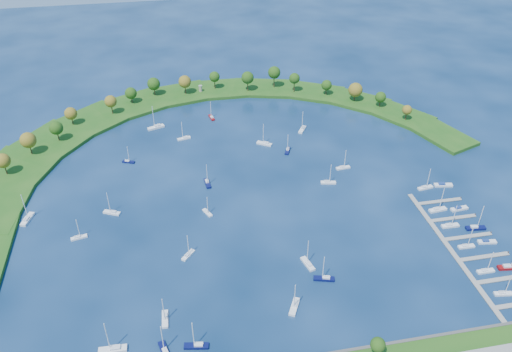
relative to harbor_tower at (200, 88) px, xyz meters
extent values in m
plane|color=#061E3C|center=(12.28, -114.97, -4.25)|extent=(700.00, 700.00, 0.00)
cylinder|color=#382314|center=(37.28, -221.97, 0.15)|extent=(0.56, 0.56, 5.60)
sphere|color=#1B4711|center=(37.28, -221.97, 3.99)|extent=(5.20, 5.20, 5.20)
cube|color=#1B4F15|center=(-106.55, -77.40, -3.25)|extent=(50.23, 54.30, 2.00)
cube|color=#1B4F15|center=(-91.75, -50.40, -3.25)|extent=(54.07, 56.09, 2.00)
cube|color=#1B4F15|center=(-70.93, -27.71, -3.25)|extent=(55.20, 54.07, 2.00)
cube|color=#1B4F15|center=(-45.29, -10.65, -3.25)|extent=(53.65, 48.47, 2.00)
cube|color=#1B4F15|center=(-16.32, -0.21, -3.25)|extent=(49.62, 39.75, 2.00)
cube|color=#1B4F15|center=(14.31, 3.01, -3.25)|extent=(44.32, 29.96, 2.00)
cube|color=#1B4F15|center=(44.82, -1.18, -3.25)|extent=(49.49, 38.05, 2.00)
cube|color=#1B4F15|center=(73.44, -12.53, -3.25)|extent=(51.13, 44.12, 2.00)
cube|color=#1B4F15|center=(98.53, -30.40, -3.25)|extent=(49.19, 47.96, 2.00)
cube|color=#1B4F15|center=(118.62, -53.73, -3.25)|extent=(43.90, 49.49, 2.00)
cube|color=#1B4F15|center=(132.56, -81.20, -3.25)|extent=(35.67, 48.74, 2.00)
cylinder|color=#382314|center=(-108.84, -81.00, 1.11)|extent=(0.56, 0.56, 6.70)
sphere|color=brown|center=(-108.84, -81.00, 5.99)|extent=(7.64, 7.64, 7.64)
cylinder|color=#382314|center=(-99.43, -62.72, 1.28)|extent=(0.56, 0.56, 7.06)
sphere|color=brown|center=(-99.43, -62.72, 6.55)|extent=(8.71, 8.71, 8.71)
cylinder|color=#382314|center=(-86.49, -50.41, 1.09)|extent=(0.56, 0.56, 6.68)
sphere|color=#1B4711|center=(-86.49, -50.41, 5.99)|extent=(7.77, 7.77, 7.77)
cylinder|color=#382314|center=(-80.53, -32.01, 0.73)|extent=(0.56, 0.56, 5.95)
sphere|color=brown|center=(-80.53, -32.01, 5.21)|extent=(7.52, 7.52, 7.52)
cylinder|color=#382314|center=(-57.52, -22.25, 1.31)|extent=(0.56, 0.56, 7.12)
sphere|color=brown|center=(-57.52, -22.25, 6.37)|extent=(7.51, 7.51, 7.51)
cylinder|color=#382314|center=(-45.60, -8.87, 0.43)|extent=(0.56, 0.56, 5.36)
sphere|color=#1B4711|center=(-45.60, -8.87, 4.64)|extent=(7.62, 7.62, 7.62)
cylinder|color=#382314|center=(-30.69, 0.03, 0.98)|extent=(0.56, 0.56, 6.46)
sphere|color=#1B4711|center=(-30.69, 0.03, 5.91)|extent=(8.48, 8.48, 8.48)
cylinder|color=#382314|center=(-10.24, -1.77, 1.32)|extent=(0.56, 0.56, 7.14)
sphere|color=brown|center=(-10.24, -1.77, 6.57)|extent=(8.41, 8.41, 8.41)
cylinder|color=#382314|center=(10.18, 2.71, 1.43)|extent=(0.56, 0.56, 7.34)
sphere|color=#1B4711|center=(10.18, 2.71, 6.53)|extent=(7.16, 7.16, 7.16)
cylinder|color=#382314|center=(31.66, -4.93, 1.72)|extent=(0.56, 0.56, 7.93)
sphere|color=#1B4711|center=(31.66, -4.93, 7.36)|extent=(8.37, 8.37, 8.37)
cylinder|color=#382314|center=(50.39, -2.90, 2.39)|extent=(0.56, 0.56, 9.27)
sphere|color=#1B4711|center=(50.39, -2.90, 8.72)|extent=(8.48, 8.48, 8.48)
cylinder|color=#382314|center=(62.19, -12.41, 1.94)|extent=(0.56, 0.56, 8.37)
sphere|color=#1B4711|center=(62.19, -12.41, 7.57)|extent=(7.20, 7.20, 7.20)
cylinder|color=#382314|center=(82.11, -20.97, 0.57)|extent=(0.56, 0.56, 5.63)
sphere|color=#1B4711|center=(82.11, -20.97, 4.77)|extent=(6.94, 6.94, 6.94)
cylinder|color=#382314|center=(97.79, -33.04, 0.69)|extent=(0.56, 0.56, 5.86)
sphere|color=brown|center=(97.79, -33.04, 5.48)|extent=(9.31, 9.31, 9.31)
cylinder|color=#382314|center=(110.65, -44.33, 0.42)|extent=(0.56, 0.56, 5.33)
sphere|color=#1B4711|center=(110.65, -44.33, 4.48)|extent=(6.97, 6.97, 6.97)
cylinder|color=#382314|center=(119.44, -64.43, 0.59)|extent=(0.56, 0.56, 5.67)
sphere|color=brown|center=(119.44, -64.43, 4.61)|extent=(5.96, 5.96, 5.96)
cylinder|color=gray|center=(0.00, 0.00, -0.20)|extent=(2.20, 2.20, 4.08)
cylinder|color=gray|center=(0.00, 0.00, 1.99)|extent=(2.60, 2.60, 0.30)
cube|color=gray|center=(90.28, -175.97, -3.90)|extent=(2.20, 82.00, 0.40)
cube|color=gray|center=(102.38, -195.77, -3.90)|extent=(22.00, 2.00, 0.40)
cube|color=gray|center=(102.38, -182.57, -3.90)|extent=(22.00, 2.00, 0.40)
cylinder|color=#382314|center=(113.28, -182.57, -3.65)|extent=(0.36, 0.36, 1.60)
cube|color=gray|center=(102.38, -169.37, -3.90)|extent=(22.00, 2.00, 0.40)
cylinder|color=#382314|center=(113.28, -169.37, -3.65)|extent=(0.36, 0.36, 1.60)
cube|color=gray|center=(102.38, -156.17, -3.90)|extent=(22.00, 2.00, 0.40)
cylinder|color=#382314|center=(113.28, -156.17, -3.65)|extent=(0.36, 0.36, 1.60)
cube|color=gray|center=(102.38, -142.97, -3.90)|extent=(22.00, 2.00, 0.40)
cylinder|color=#382314|center=(113.28, -142.97, -3.65)|extent=(0.36, 0.36, 1.60)
cube|color=white|center=(16.02, -194.18, -3.72)|extent=(6.26, 8.95, 1.06)
cube|color=silver|center=(16.43, -193.39, -2.82)|extent=(2.96, 3.53, 0.74)
cylinder|color=silver|center=(15.70, -194.80, 2.76)|extent=(0.32, 0.32, 11.89)
cube|color=white|center=(-31.48, -42.50, -3.64)|extent=(10.53, 6.12, 1.22)
cube|color=silver|center=(-30.52, -42.15, -2.60)|extent=(4.02, 3.08, 0.85)
cylinder|color=silver|center=(-32.24, -42.77, 3.84)|extent=(0.32, 0.32, 13.73)
cube|color=white|center=(54.87, -61.68, -3.71)|extent=(6.75, 8.83, 1.06)
cube|color=silver|center=(55.33, -60.93, -2.81)|extent=(3.10, 3.55, 0.74)
cylinder|color=silver|center=(54.49, -62.28, 2.79)|extent=(0.32, 0.32, 11.94)
cube|color=white|center=(-21.35, -158.05, -3.80)|extent=(6.36, 6.93, 0.88)
cube|color=silver|center=(-21.83, -158.61, -3.05)|extent=(2.77, 2.89, 0.62)
cylinder|color=silver|center=(-20.97, -157.60, 1.61)|extent=(0.32, 0.32, 9.94)
cube|color=white|center=(-32.55, -190.88, -3.76)|extent=(2.64, 8.21, 0.97)
cube|color=silver|center=(-32.52, -190.07, -2.93)|extent=(1.72, 2.91, 0.68)
cylinder|color=silver|center=(-32.58, -191.52, 2.20)|extent=(0.32, 0.32, 10.95)
cube|color=white|center=(65.43, -106.02, -3.79)|extent=(7.83, 2.82, 0.92)
cube|color=silver|center=(64.67, -106.09, -3.00)|extent=(2.81, 1.74, 0.64)
cylinder|color=silver|center=(66.04, -105.97, 1.85)|extent=(0.32, 0.32, 10.35)
cube|color=white|center=(27.21, -172.83, -3.73)|extent=(4.46, 8.99, 1.04)
cube|color=silver|center=(27.42, -173.67, -2.84)|extent=(2.39, 3.35, 0.73)
cylinder|color=silver|center=(27.04, -172.16, 2.64)|extent=(0.32, 0.32, 11.69)
cube|color=white|center=(-68.09, -137.56, -3.82)|extent=(7.36, 3.54, 0.85)
cube|color=silver|center=(-68.78, -137.72, -3.10)|extent=(2.73, 1.91, 0.60)
cylinder|color=silver|center=(-67.54, -137.43, 1.39)|extent=(0.32, 0.32, 9.57)
cube|color=#0A0F41|center=(-7.42, -106.82, -3.74)|extent=(3.03, 8.57, 1.01)
cube|color=silver|center=(-7.49, -105.98, -2.88)|extent=(1.88, 3.07, 0.71)
cylinder|color=silver|center=(-7.36, -107.49, 2.43)|extent=(0.32, 0.32, 11.34)
cube|color=white|center=(-51.08, -201.06, -3.66)|extent=(9.90, 3.06, 1.18)
cube|color=silver|center=(-50.10, -201.09, -2.66)|extent=(3.50, 2.03, 0.82)
cylinder|color=silver|center=(-51.87, -201.03, 3.56)|extent=(0.32, 0.32, 13.25)
cube|color=maroon|center=(3.08, -35.97, -3.79)|extent=(3.49, 7.82, 0.91)
cube|color=silver|center=(3.23, -36.72, -3.02)|extent=(1.95, 2.88, 0.64)
cylinder|color=silver|center=(2.97, -35.38, 1.77)|extent=(0.32, 0.32, 10.21)
cube|color=white|center=(-54.47, -122.27, -3.75)|extent=(8.37, 5.60, 0.98)
cube|color=silver|center=(-53.73, -122.62, -2.92)|extent=(3.28, 2.68, 0.69)
cylinder|color=silver|center=(-55.06, -121.98, 2.26)|extent=(0.32, 0.32, 11.05)
cube|color=#0A0F41|center=(-22.29, -204.97, -3.72)|extent=(8.99, 3.89, 1.04)
cube|color=silver|center=(-21.43, -205.12, -2.84)|extent=(3.29, 2.20, 0.73)
cylinder|color=silver|center=(-22.98, -204.85, 2.67)|extent=(0.32, 0.32, 11.75)
cube|color=#0A0F41|center=(-33.29, -204.97, -3.73)|extent=(4.70, 8.99, 1.04)
cube|color=silver|center=(-33.05, -205.81, -2.84)|extent=(2.46, 3.38, 0.73)
cylinder|color=silver|center=(-33.48, -204.31, 2.64)|extent=(0.32, 0.32, 11.69)
cube|color=white|center=(-92.72, -119.98, -3.67)|extent=(5.39, 9.99, 1.15)
cube|color=silver|center=(-93.00, -120.90, -2.69)|extent=(2.79, 3.77, 0.81)
cylinder|color=silver|center=(-92.50, -119.24, 3.40)|extent=(0.32, 0.32, 12.99)
cube|color=white|center=(-10.09, -130.73, -3.84)|extent=(4.47, 6.87, 0.80)
cube|color=silver|center=(-10.36, -130.12, -3.16)|extent=(2.16, 2.68, 0.56)
cylinder|color=silver|center=(-9.87, -131.22, 1.08)|extent=(0.32, 0.32, 9.04)
cube|color=#0A0F41|center=(31.38, -182.24, -3.74)|extent=(8.76, 4.54, 1.01)
cube|color=silver|center=(32.19, -182.47, -2.88)|extent=(3.29, 2.38, 0.71)
cylinder|color=silver|center=(30.73, -182.06, 2.46)|extent=(0.32, 0.32, 11.39)
cube|color=white|center=(-15.81, -58.83, -3.78)|extent=(8.10, 3.94, 0.94)
cube|color=silver|center=(-15.05, -58.65, -2.98)|extent=(3.01, 2.12, 0.66)
cylinder|color=silver|center=(-16.42, -58.97, 1.96)|extent=(0.32, 0.32, 10.53)
cube|color=white|center=(29.13, -73.61, -3.71)|extent=(8.84, 7.06, 1.07)
cube|color=silver|center=(29.87, -74.11, -2.80)|extent=(3.58, 3.20, 0.75)
cylinder|color=silver|center=(28.53, -73.21, 2.87)|extent=(0.32, 0.32, 12.08)
cube|color=#0A0F41|center=(-47.29, -78.35, -3.84)|extent=(7.00, 4.22, 0.81)
cube|color=silver|center=(-47.92, -78.11, -3.15)|extent=(2.69, 2.10, 0.57)
cylinder|color=silver|center=(-46.79, -78.55, 1.14)|extent=(0.32, 0.32, 9.15)
cube|color=white|center=(53.54, -117.69, -3.78)|extent=(8.02, 3.66, 0.93)
cube|color=silver|center=(52.78, -117.54, -2.99)|extent=(2.96, 2.02, 0.65)
cylinder|color=silver|center=(54.14, -117.81, 1.91)|extent=(0.32, 0.32, 10.45)
cube|color=#0A0F41|center=(40.43, -83.61, -3.79)|extent=(5.00, 7.89, 0.92)
cube|color=silver|center=(40.74, -82.91, -3.00)|extent=(2.44, 3.06, 0.64)
cylinder|color=silver|center=(40.19, -84.18, 1.85)|extent=(0.32, 0.32, 10.35)
cube|color=white|center=(97.88, -203.08, -3.82)|extent=(7.34, 3.02, 0.85)
cube|color=silver|center=(97.17, -202.98, -3.09)|extent=(2.67, 1.75, 0.60)
cylinder|color=silver|center=(98.44, -203.17, 1.42)|extent=(0.32, 0.32, 9.61)
cube|color=white|center=(97.88, -190.62, -3.80)|extent=(7.37, 2.07, 0.88)
cube|color=silver|center=(97.14, -190.62, -3.05)|extent=(2.58, 1.45, 0.62)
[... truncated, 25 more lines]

